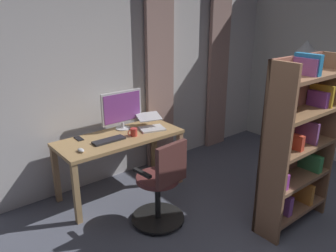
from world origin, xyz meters
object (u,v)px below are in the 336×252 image
bookshelf (296,144)px  floor_lamp (304,70)px  office_chair (161,186)px  computer_keyboard (109,140)px  desk (120,144)px  computer_mouse (81,150)px  laptop (151,124)px  computer_monitor (122,108)px  cell_phone_face_up (79,139)px  mug_coffee (134,132)px

bookshelf → floor_lamp: 1.57m
office_chair → computer_keyboard: (0.15, -0.76, 0.30)m
office_chair → bookshelf: bearing=-41.5°
desk → computer_mouse: 0.57m
computer_mouse → bookshelf: size_ratio=0.06×
laptop → floor_lamp: 2.16m
computer_monitor → bookshelf: 2.01m
bookshelf → computer_monitor: bearing=-63.6°
desk → computer_mouse: bearing=14.1°
laptop → computer_mouse: size_ratio=4.07×
computer_monitor → computer_keyboard: 0.49m
desk → office_chair: 0.85m
computer_keyboard → computer_mouse: computer_mouse is taller
desk → computer_monitor: 0.44m
desk → computer_monitor: (-0.16, -0.19, 0.36)m
computer_monitor → cell_phone_face_up: (0.57, -0.02, -0.26)m
office_chair → floor_lamp: 2.54m
computer_mouse → computer_monitor: bearing=-155.0°
office_chair → computer_mouse: (0.52, -0.69, 0.30)m
laptop → computer_mouse: 1.00m
computer_mouse → floor_lamp: floor_lamp is taller
office_chair → laptop: (-0.46, -0.81, 0.34)m
desk → computer_keyboard: 0.22m
computer_mouse → desk: bearing=-165.9°
computer_mouse → floor_lamp: 3.04m
computer_mouse → mug_coffee: 0.68m
computer_mouse → computer_keyboard: bearing=-169.0°
bookshelf → computer_mouse: bearing=-42.5°
computer_monitor → mug_coffee: computer_monitor is taller
desk → floor_lamp: 2.60m
computer_keyboard → floor_lamp: size_ratio=0.21×
office_chair → computer_keyboard: bearing=95.6°
computer_monitor → laptop: 0.40m
mug_coffee → office_chair: bearing=77.9°
computer_keyboard → mug_coffee: size_ratio=3.01×
computer_mouse → bookshelf: 2.18m
computer_keyboard → cell_phone_face_up: 0.36m
office_chair → computer_mouse: 0.92m
computer_monitor → desk: bearing=49.8°
bookshelf → laptop: bearing=-68.9°
laptop → desk: bearing=14.6°
computer_mouse → floor_lamp: bearing=166.0°
office_chair → floor_lamp: size_ratio=0.54×
office_chair → computer_monitor: computer_monitor is taller
laptop → mug_coffee: (0.31, 0.09, -0.01)m
computer_keyboard → laptop: bearing=-175.2°
floor_lamp → mug_coffee: bearing=-18.9°
laptop → cell_phone_face_up: size_ratio=2.83×
office_chair → bookshelf: bookshelf is taller
cell_phone_face_up → computer_mouse: bearing=69.5°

